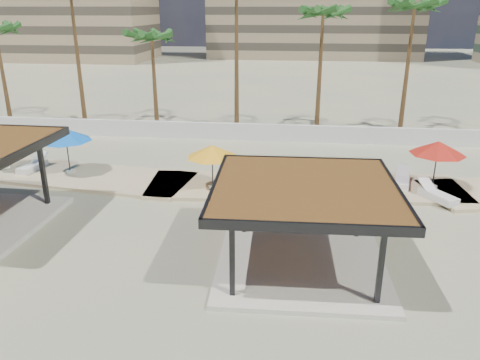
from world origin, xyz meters
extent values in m
plane|color=tan|center=(0.00, 0.00, 0.00)|extent=(200.00, 200.00, 0.00)
cube|color=#C6B284|center=(-12.00, 7.50, 0.06)|extent=(16.40, 6.19, 0.24)
cube|color=#C6B284|center=(2.00, 7.00, 0.06)|extent=(16.24, 5.11, 0.24)
cube|color=silver|center=(0.00, 16.00, 0.60)|extent=(56.00, 0.30, 1.20)
cube|color=beige|center=(1.82, -0.78, 0.09)|extent=(6.12, 6.12, 0.18)
cube|color=black|center=(-0.36, -3.09, 1.53)|extent=(0.17, 0.17, 2.70)
cube|color=black|center=(-0.49, 1.41, 1.53)|extent=(0.17, 0.17, 2.70)
cube|color=black|center=(4.14, -2.96, 1.53)|extent=(0.17, 0.17, 2.70)
cube|color=black|center=(4.01, 1.54, 1.53)|extent=(0.17, 0.17, 2.70)
cube|color=brown|center=(1.82, -0.78, 3.01)|extent=(6.31, 6.31, 0.25)
cube|color=black|center=(1.92, -3.84, 3.01)|extent=(6.21, 0.30, 0.31)
cube|color=black|center=(1.73, 2.28, 3.01)|extent=(6.21, 0.30, 0.31)
cube|color=black|center=(-1.24, -0.87, 3.01)|extent=(0.30, 6.21, 0.31)
cube|color=black|center=(4.88, -0.68, 3.01)|extent=(0.30, 6.21, 0.31)
cube|color=black|center=(-9.89, 3.18, 1.77)|extent=(0.19, 0.19, 3.12)
cube|color=black|center=(-9.00, 0.56, 3.47)|extent=(0.25, 7.17, 0.35)
cylinder|color=beige|center=(-14.85, 7.76, 0.23)|extent=(0.45, 0.45, 0.11)
cylinder|color=#262628|center=(-14.85, 7.76, 1.25)|extent=(0.06, 0.06, 2.14)
cone|color=blue|center=(-14.85, 7.76, 2.17)|extent=(3.20, 3.20, 0.63)
cylinder|color=beige|center=(-2.59, 6.02, 0.23)|extent=(0.44, 0.44, 0.11)
cylinder|color=#262628|center=(-2.59, 6.02, 1.24)|extent=(0.06, 0.06, 2.11)
cone|color=#F7A71A|center=(-2.59, 6.02, 2.14)|extent=(3.03, 3.03, 0.62)
cylinder|color=beige|center=(8.46, 7.49, 0.24)|extent=(0.47, 0.47, 0.11)
cylinder|color=#262628|center=(8.46, 7.49, 1.31)|extent=(0.07, 0.07, 2.25)
cone|color=#B41F13|center=(8.46, 7.49, 2.27)|extent=(3.38, 3.38, 0.66)
cylinder|color=beige|center=(-10.88, 7.52, 0.24)|extent=(0.48, 0.48, 0.12)
cylinder|color=#262628|center=(-10.88, 7.52, 1.33)|extent=(0.07, 0.07, 2.30)
cone|color=blue|center=(-10.88, 7.52, 2.32)|extent=(3.29, 3.29, 0.67)
cube|color=silver|center=(-13.16, 7.67, 0.32)|extent=(0.89, 2.04, 0.28)
cube|color=silver|center=(-13.16, 7.67, 0.49)|extent=(0.89, 2.04, 0.06)
cube|color=silver|center=(-13.08, 8.44, 0.72)|extent=(0.72, 0.75, 0.50)
cube|color=silver|center=(7.01, 7.72, 0.31)|extent=(1.09, 2.02, 0.27)
cube|color=silver|center=(7.01, 7.72, 0.48)|extent=(1.09, 2.02, 0.06)
cube|color=silver|center=(7.18, 8.45, 0.71)|extent=(0.77, 0.79, 0.49)
cube|color=silver|center=(8.29, 5.83, 0.32)|extent=(1.61, 2.04, 0.27)
cube|color=silver|center=(8.29, 5.83, 0.48)|extent=(1.61, 2.04, 0.06)
cube|color=silver|center=(7.89, 6.48, 0.72)|extent=(0.91, 0.92, 0.50)
cone|color=brown|center=(-21.00, 18.30, 3.75)|extent=(0.36, 0.36, 7.49)
cone|color=brown|center=(-15.00, 18.70, 5.24)|extent=(0.36, 0.36, 10.48)
cone|color=brown|center=(-9.00, 18.10, 3.52)|extent=(0.36, 0.36, 7.03)
ellipsoid|color=#1F4E1B|center=(-9.00, 18.10, 6.78)|extent=(3.00, 3.00, 1.80)
cone|color=brown|center=(-3.00, 18.90, 5.36)|extent=(0.36, 0.36, 10.72)
cone|color=brown|center=(3.00, 18.40, 4.31)|extent=(0.36, 0.36, 8.63)
ellipsoid|color=#1F4E1B|center=(3.00, 18.40, 8.38)|extent=(3.00, 3.00, 1.80)
cone|color=brown|center=(9.00, 18.60, 4.54)|extent=(0.36, 0.36, 9.09)
ellipsoid|color=#1F4E1B|center=(9.00, 18.60, 8.84)|extent=(3.00, 3.00, 1.80)
camera|label=1|loc=(1.39, -15.67, 8.72)|focal=35.00mm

